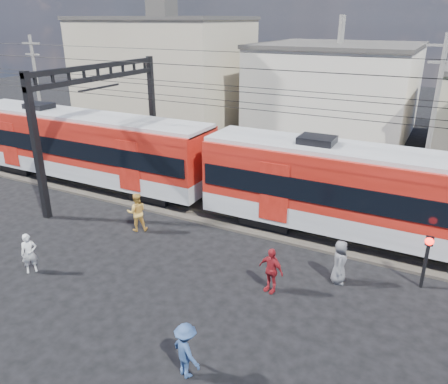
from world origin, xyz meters
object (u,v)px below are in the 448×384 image
Objects in this scene: commuter_train at (395,196)px; crossing_signal at (427,252)px; pedestrian_c at (186,351)px; pedestrian_a at (29,253)px.

commuter_train reaches higher than crossing_signal.
crossing_signal is (5.32, 7.54, 0.61)m from pedestrian_c.
pedestrian_c reaches higher than pedestrian_a.
pedestrian_c is at bearing -66.06° from pedestrian_a.
pedestrian_c is 9.25m from crossing_signal.
commuter_train is 10.83m from pedestrian_c.
crossing_signal is (13.45, 5.83, 0.65)m from pedestrian_a.
pedestrian_a is 0.77× the size of crossing_signal.
pedestrian_a is 0.96× the size of pedestrian_c.
pedestrian_a is at bearing 11.24° from pedestrian_c.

